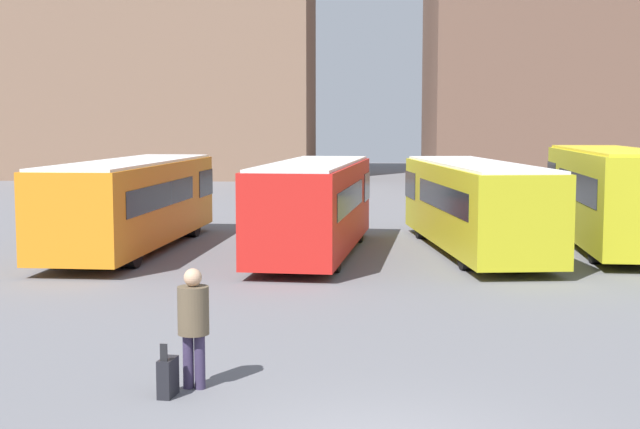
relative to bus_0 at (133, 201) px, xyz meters
name	(u,v)px	position (x,y,z in m)	size (l,w,h in m)	color
building_block_left	(127,12)	(-10.39, 38.49, 10.60)	(27.26, 11.28, 24.30)	#7F604C
building_block_right	(584,5)	(22.89, 38.49, 10.89)	(22.06, 16.29, 24.87)	brown
bus_0	(133,201)	(0.00, 0.00, 0.00)	(3.17, 11.18, 2.83)	orange
bus_1	(314,204)	(5.77, -0.76, -0.01)	(3.37, 10.10, 2.83)	red
bus_2	(473,203)	(10.66, 0.14, -0.03)	(3.79, 11.06, 2.78)	gold
bus_3	(611,195)	(15.11, 1.05, 0.18)	(3.08, 10.19, 3.18)	gold
traveler	(193,317)	(4.76, -14.60, -0.46)	(0.53, 0.53, 1.84)	#382D4C
suitcase	(168,377)	(4.45, -15.02, -1.26)	(0.25, 0.45, 0.82)	black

